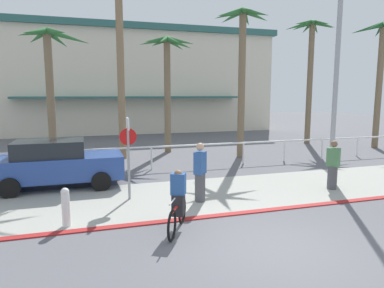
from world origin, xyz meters
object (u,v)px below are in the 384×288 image
Objects in this scene: stop_sign_bike_lane at (128,147)px; palm_tree_3 at (168,63)px; palm_tree_2 at (120,12)px; car_blue_1 at (56,163)px; cyclist_red_0 at (178,202)px; pedestrian_0 at (200,174)px; palm_tree_4 at (241,47)px; bollard_0 at (66,207)px; pedestrian_1 at (333,167)px; palm_tree_1 at (50,63)px; streetlight_curb at (341,66)px; palm_tree_6 at (381,58)px; palm_tree_5 at (311,49)px.

stop_sign_bike_lane is 0.40× the size of palm_tree_3.
car_blue_1 is (-2.86, -4.96, -6.30)m from palm_tree_2.
palm_tree_3 reaches higher than cyclist_red_0.
stop_sign_bike_lane is 2.36m from pedestrian_0.
palm_tree_4 is 4.60× the size of cyclist_red_0.
bollard_0 is at bearing -104.93° from palm_tree_2.
palm_tree_1 is at bearing 140.71° from pedestrian_1.
car_blue_1 is at bearing 168.15° from streetlight_curb.
palm_tree_2 reaches higher than stop_sign_bike_lane.
palm_tree_2 is (-7.13, 7.06, 2.89)m from streetlight_curb.
palm_tree_3 is at bearing 48.46° from car_blue_1.
palm_tree_2 is (3.26, 0.25, 2.49)m from palm_tree_1.
palm_tree_2 reaches higher than palm_tree_4.
stop_sign_bike_lane is 0.34× the size of streetlight_curb.
car_blue_1 is (-17.97, -4.11, -4.53)m from palm_tree_6.
palm_tree_3 is (3.24, 8.36, 3.29)m from stop_sign_bike_lane.
palm_tree_6 is at bearing -3.24° from palm_tree_2.
pedestrian_1 is at bearing -18.54° from car_blue_1.
pedestrian_1 is (9.09, -3.05, -0.08)m from car_blue_1.
palm_tree_3 is 9.25m from car_blue_1.
streetlight_curb reaches higher than pedestrian_1.
cyclist_red_0 is 2.28m from pedestrian_0.
palm_tree_6 reaches higher than palm_tree_1.
stop_sign_bike_lane reaches higher than pedestrian_1.
pedestrian_1 is (8.62, 0.93, 0.27)m from bollard_0.
palm_tree_6 is at bearing -1.90° from palm_tree_1.
palm_tree_5 is at bearing 60.33° from streetlight_curb.
palm_tree_2 is at bearing 75.07° from bollard_0.
palm_tree_5 reaches higher than palm_tree_6.
stop_sign_bike_lane reaches higher than car_blue_1.
palm_tree_3 is 0.85× the size of palm_tree_4.
palm_tree_1 is 3.82× the size of cyclist_red_0.
palm_tree_6 is (15.11, -0.85, -1.77)m from palm_tree_2.
palm_tree_4 is at bearing 102.80° from streetlight_curb.
stop_sign_bike_lane is 6.95m from pedestrian_1.
stop_sign_bike_lane is 1.40× the size of pedestrian_0.
pedestrian_1 is (4.80, -0.03, -0.07)m from pedestrian_0.
palm_tree_4 is at bearing -12.93° from palm_tree_2.
car_blue_1 is (-8.69, -3.62, -4.74)m from palm_tree_4.
palm_tree_3 is at bearing 140.96° from palm_tree_4.
palm_tree_5 is 4.38× the size of pedestrian_0.
palm_tree_2 is 1.53× the size of palm_tree_3.
palm_tree_4 reaches higher than streetlight_curb.
palm_tree_2 is at bearing 91.30° from cyclist_red_0.
bollard_0 is 0.16× the size of palm_tree_1.
pedestrian_0 is (-1.21, -9.23, -4.11)m from palm_tree_3.
palm_tree_5 is (14.68, 10.94, 5.60)m from bollard_0.
stop_sign_bike_lane reaches higher than cyclist_red_0.
streetlight_curb is 0.77× the size of palm_tree_2.
bollard_0 is at bearing -137.22° from palm_tree_4.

